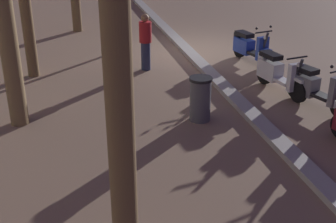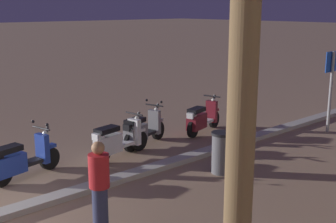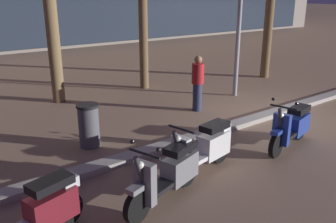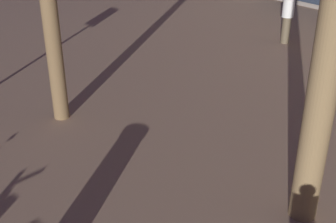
{
  "view_description": "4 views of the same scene",
  "coord_description": "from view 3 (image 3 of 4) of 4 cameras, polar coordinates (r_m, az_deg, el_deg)",
  "views": [
    {
      "loc": [
        -13.05,
        4.1,
        4.04
      ],
      "look_at": [
        -6.38,
        2.47,
        0.96
      ],
      "focal_mm": 47.66,
      "sensor_mm": 36.0,
      "label": 1
    },
    {
      "loc": [
        2.34,
        7.68,
        3.65
      ],
      "look_at": [
        -4.67,
        -0.17,
        1.18
      ],
      "focal_mm": 47.7,
      "sensor_mm": 36.0,
      "label": 2
    },
    {
      "loc": [
        -7.84,
        -5.35,
        3.18
      ],
      "look_at": [
        -3.87,
        -0.09,
        0.99
      ],
      "focal_mm": 38.23,
      "sensor_mm": 36.0,
      "label": 3
    },
    {
      "loc": [
        -1.29,
        0.82,
        3.94
      ],
      "look_at": [
        -6.08,
        4.21,
        1.06
      ],
      "focal_mm": 46.72,
      "sensor_mm": 36.0,
      "label": 4
    }
  ],
  "objects": [
    {
      "name": "litter_bin",
      "position": [
        7.86,
        -12.51,
        -2.14
      ],
      "size": [
        0.48,
        0.48,
        0.95
      ],
      "color": "#56565B",
      "rests_on": "ground"
    },
    {
      "name": "scooter_blue_last_in_row",
      "position": [
        8.18,
        19.21,
        -2.23
      ],
      "size": [
        1.77,
        0.69,
        1.17
      ],
      "color": "black",
      "rests_on": "ground"
    },
    {
      "name": "ground_plane",
      "position": [
        10.02,
        17.62,
        -1.04
      ],
      "size": [
        200.0,
        200.0,
        0.0
      ],
      "primitive_type": "plane",
      "color": "#93755B"
    },
    {
      "name": "scooter_grey_far_back",
      "position": [
        5.79,
        0.27,
        -9.73
      ],
      "size": [
        1.77,
        0.79,
        1.17
      ],
      "color": "black",
      "rests_on": "ground"
    },
    {
      "name": "pedestrian_by_palm_tree",
      "position": [
        10.0,
        4.75,
        4.64
      ],
      "size": [
        0.34,
        0.34,
        1.56
      ],
      "color": "#2D3351",
      "rests_on": "ground"
    },
    {
      "name": "scooter_maroon_tail_end",
      "position": [
        5.13,
        -20.76,
        -15.14
      ],
      "size": [
        1.79,
        0.75,
        1.04
      ],
      "color": "black",
      "rests_on": "ground"
    },
    {
      "name": "curb_strip",
      "position": [
        10.15,
        16.35,
        -0.3
      ],
      "size": [
        60.0,
        0.36,
        0.12
      ],
      "primitive_type": "cube",
      "color": "#ADA89E",
      "rests_on": "ground"
    },
    {
      "name": "scooter_white_mid_front",
      "position": [
        6.65,
        5.8,
        -5.84
      ],
      "size": [
        1.85,
        0.66,
        1.04
      ],
      "color": "black",
      "rests_on": "ground"
    }
  ]
}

